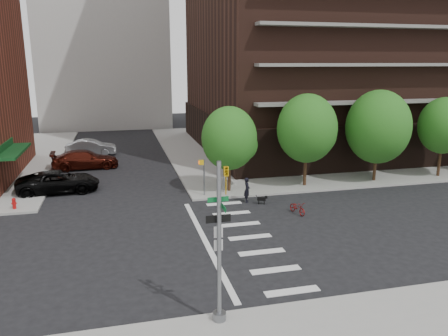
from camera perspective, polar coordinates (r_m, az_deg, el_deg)
The scene contains 16 objects.
ground at distance 23.68m, azimuth -3.63°, elevation -9.68°, with size 120.00×120.00×0.00m, color black.
sidewalk_ne at distance 51.88m, azimuth 14.31°, elevation 2.95°, with size 39.00×33.00×0.15m, color gray.
crosswalk at distance 24.12m, azimuth 1.60°, elevation -9.19°, with size 3.85×13.00×0.01m.
tree_a at distance 31.35m, azimuth 0.68°, elevation 3.90°, with size 4.00×4.00×5.90m.
tree_b at distance 33.27m, azimuth 10.78°, elevation 5.10°, with size 4.50×4.50×6.65m.
tree_c at distance 36.18m, azimuth 19.49°, elevation 5.08°, with size 5.00×5.00×6.80m.
tree_d at distance 39.79m, azimuth 26.77°, elevation 4.97°, with size 4.00×4.00×6.20m.
traffic_signal at distance 15.78m, azimuth -0.53°, elevation -11.37°, with size 0.90×0.75×6.00m.
pedestrian_signal at distance 30.88m, azimuth -2.08°, elevation -0.41°, with size 2.18×0.67×2.60m.
fire_hydrant at distance 31.25m, azimuth -25.74°, elevation -4.12°, with size 0.24×0.24×0.73m.
parked_car_black at distance 34.31m, azimuth -20.83°, elevation -1.69°, with size 5.80×2.68×1.61m, color black.
parked_car_maroon at distance 41.14m, azimuth -17.68°, elevation 1.07°, with size 5.79×2.36×1.68m, color #3E1009.
parked_car_silver at distance 46.87m, azimuth -16.98°, elevation 2.59°, with size 5.00×1.74×1.65m, color #9DA1A5.
scooter at distance 28.10m, azimuth 9.57°, elevation -5.13°, with size 0.54×1.54×0.81m, color maroon.
dog_walker at distance 29.90m, azimuth 3.03°, elevation -2.87°, with size 0.41×0.63×1.73m, color black.
dog at distance 29.66m, azimuth 4.99°, elevation -4.04°, with size 0.70×0.40×0.59m.
Camera 1 is at (-3.75, -21.41, 9.39)m, focal length 35.00 mm.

